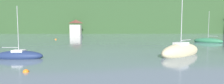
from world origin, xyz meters
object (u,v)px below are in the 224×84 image
(sailboat_near_8, at_px, (19,56))
(sailboat_far_3, at_px, (208,41))
(sailboat_mid_5, at_px, (181,51))
(mooring_buoy_mid, at_px, (56,40))
(shore_building_westcentral, at_px, (76,27))
(mooring_buoy_far, at_px, (26,72))

(sailboat_near_8, bearing_deg, sailboat_far_3, 32.74)
(sailboat_mid_5, xyz_separation_m, mooring_buoy_mid, (-21.94, 27.09, -0.47))
(shore_building_westcentral, height_order, mooring_buoy_far, shore_building_westcentral)
(sailboat_mid_5, height_order, sailboat_near_8, sailboat_mid_5)
(shore_building_westcentral, bearing_deg, sailboat_far_3, -51.54)
(shore_building_westcentral, distance_m, sailboat_far_3, 57.32)
(sailboat_far_3, xyz_separation_m, sailboat_near_8, (-30.71, -19.00, -0.02))
(shore_building_westcentral, distance_m, mooring_buoy_mid, 35.35)
(mooring_buoy_far, bearing_deg, sailboat_far_3, 42.36)
(sailboat_near_8, relative_size, mooring_buoy_mid, 11.99)
(sailboat_near_8, distance_m, mooring_buoy_mid, 28.93)
(sailboat_far_3, height_order, mooring_buoy_mid, sailboat_far_3)
(shore_building_westcentral, xyz_separation_m, sailboat_near_8, (4.89, -63.83, -2.91))
(sailboat_far_3, relative_size, mooring_buoy_mid, 14.53)
(sailboat_near_8, bearing_deg, mooring_buoy_mid, 99.27)
(sailboat_far_3, height_order, sailboat_mid_5, sailboat_mid_5)
(sailboat_far_3, relative_size, mooring_buoy_far, 15.97)
(sailboat_mid_5, bearing_deg, shore_building_westcentral, -107.04)
(mooring_buoy_mid, xyz_separation_m, mooring_buoy_far, (7.49, -34.60, 0.00))
(sailboat_far_3, relative_size, sailboat_mid_5, 0.88)
(sailboat_mid_5, relative_size, mooring_buoy_far, 18.20)
(sailboat_near_8, bearing_deg, sailboat_mid_5, 5.93)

